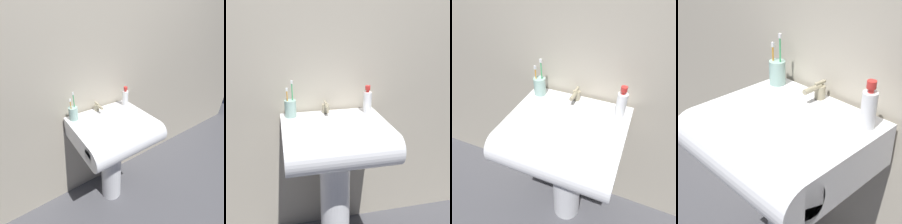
{
  "view_description": "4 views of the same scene",
  "coord_description": "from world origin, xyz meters",
  "views": [
    {
      "loc": [
        -0.63,
        -0.96,
        1.61
      ],
      "look_at": [
        -0.0,
        -0.02,
        0.96
      ],
      "focal_mm": 28.0,
      "sensor_mm": 36.0,
      "label": 1
    },
    {
      "loc": [
        -0.31,
        -1.47,
        1.48
      ],
      "look_at": [
        0.02,
        -0.01,
        0.95
      ],
      "focal_mm": 45.0,
      "sensor_mm": 36.0,
      "label": 2
    },
    {
      "loc": [
        0.31,
        -0.8,
        1.6
      ],
      "look_at": [
        -0.03,
        0.02,
        0.91
      ],
      "focal_mm": 35.0,
      "sensor_mm": 36.0,
      "label": 3
    },
    {
      "loc": [
        0.78,
        -0.74,
        1.49
      ],
      "look_at": [
        0.03,
        -0.03,
        0.92
      ],
      "focal_mm": 55.0,
      "sensor_mm": 36.0,
      "label": 4
    }
  ],
  "objects": [
    {
      "name": "soap_bottle",
      "position": [
        0.24,
        0.14,
        0.96
      ],
      "size": [
        0.05,
        0.05,
        0.17
      ],
      "color": "white",
      "rests_on": "sink_basin"
    },
    {
      "name": "sink_basin",
      "position": [
        0.0,
        -0.06,
        0.8
      ],
      "size": [
        0.61,
        0.54,
        0.17
      ],
      "color": "white",
      "rests_on": "sink_pedestal"
    },
    {
      "name": "faucet",
      "position": [
        -0.02,
        0.17,
        0.92
      ],
      "size": [
        0.04,
        0.12,
        0.07
      ],
      "color": "tan",
      "rests_on": "sink_basin"
    },
    {
      "name": "sink_pedestal",
      "position": [
        0.0,
        0.0,
        0.36
      ],
      "size": [
        0.19,
        0.19,
        0.71
      ],
      "primitive_type": "cylinder",
      "color": "white",
      "rests_on": "ground"
    },
    {
      "name": "toothbrush_cup",
      "position": [
        -0.24,
        0.16,
        0.94
      ],
      "size": [
        0.07,
        0.07,
        0.22
      ],
      "color": "#99BFB2",
      "rests_on": "sink_basin"
    },
    {
      "name": "wall_back",
      "position": [
        0.0,
        0.27,
        1.2
      ],
      "size": [
        5.0,
        0.05,
        2.4
      ],
      "primitive_type": "cube",
      "color": "#B7AD99",
      "rests_on": "ground"
    }
  ]
}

